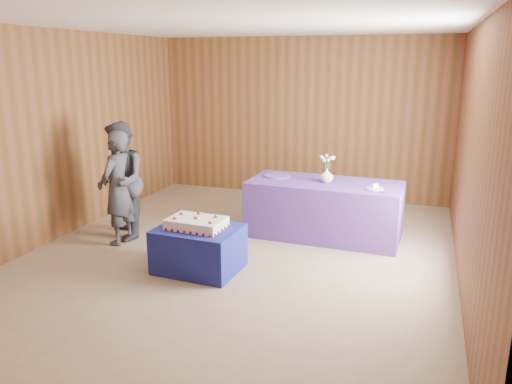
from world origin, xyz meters
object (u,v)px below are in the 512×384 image
at_px(cake_table, 199,249).
at_px(sheet_cake, 196,223).
at_px(serving_table, 324,209).
at_px(vase, 327,175).
at_px(guest_right, 121,181).
at_px(guest_left, 118,188).

bearing_deg(cake_table, sheet_cake, -139.80).
distance_m(serving_table, vase, 0.47).
relative_size(vase, guest_right, 0.12).
bearing_deg(cake_table, serving_table, 58.04).
relative_size(serving_table, vase, 10.83).
height_order(sheet_cake, guest_left, guest_left).
height_order(serving_table, vase, vase).
distance_m(sheet_cake, vase, 1.97).
bearing_deg(cake_table, guest_right, 158.58).
height_order(cake_table, guest_left, guest_left).
xyz_separation_m(sheet_cake, guest_left, (-1.33, 0.48, 0.17)).
relative_size(sheet_cake, guest_left, 0.46).
bearing_deg(guest_right, sheet_cake, 27.14).
bearing_deg(vase, guest_right, -159.58).
distance_m(serving_table, guest_left, 2.71).
bearing_deg(guest_right, guest_left, -17.36).
height_order(sheet_cake, vase, vase).
relative_size(sheet_cake, guest_right, 0.43).
bearing_deg(vase, serving_table, 170.91).
xyz_separation_m(sheet_cake, vase, (1.14, 1.59, 0.29)).
bearing_deg(serving_table, guest_left, -153.77).
xyz_separation_m(serving_table, sheet_cake, (-1.12, -1.59, 0.18)).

